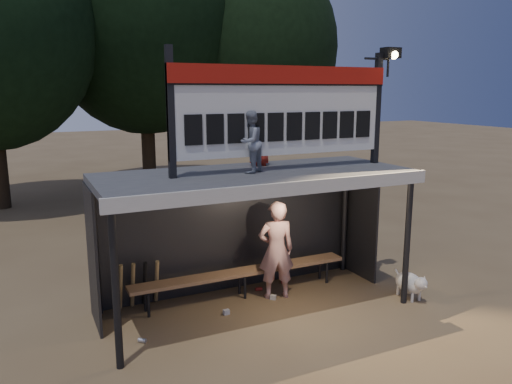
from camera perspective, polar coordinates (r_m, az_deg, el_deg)
ground at (r=8.61m, az=-0.06°, el=-13.10°), size 80.00×80.00×0.00m
player at (r=8.73m, az=2.31°, el=-6.64°), size 0.72×0.56×1.74m
child_a at (r=7.76m, az=-0.68°, el=5.73°), size 0.59×0.57×0.97m
child_b at (r=8.53m, az=0.34°, el=6.00°), size 0.49×0.38×0.89m
dugout_shelter at (r=8.23m, az=-0.79°, el=-0.68°), size 5.10×2.08×2.32m
scoreboard_assembly at (r=8.07m, az=3.59°, el=9.64°), size 4.10×0.27×1.99m
bench at (r=8.90m, az=-1.60°, el=-9.22°), size 4.00×0.35×0.48m
tree_mid at (r=19.25m, az=-12.80°, el=18.96°), size 7.22×7.22×10.36m
tree_right at (r=19.52m, az=0.03°, el=16.24°), size 6.08×6.08×8.72m
dog at (r=9.27m, az=17.27°, el=-9.93°), size 0.36×0.81×0.49m
bats at (r=8.65m, az=-13.25°, el=-10.21°), size 0.69×0.35×0.84m
litter at (r=8.74m, az=-1.60°, el=-12.43°), size 3.05×1.26×0.08m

